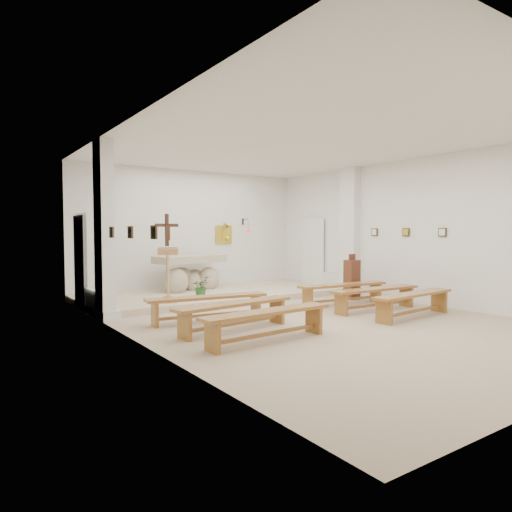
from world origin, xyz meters
TOP-DOWN VIEW (x-y plane):
  - ground at (0.00, 0.00)m, footprint 7.00×10.00m
  - wall_left at (-3.49, 0.00)m, footprint 0.02×10.00m
  - wall_right at (3.49, 0.00)m, footprint 0.02×10.00m
  - wall_back at (0.00, 4.99)m, footprint 7.00×0.02m
  - ceiling at (0.00, 0.00)m, footprint 7.00×10.00m
  - sanctuary_platform at (0.00, 3.50)m, footprint 6.98×3.00m
  - pilaster_left at (-3.37, 2.00)m, footprint 0.26×0.55m
  - pilaster_right at (3.37, 2.00)m, footprint 0.26×0.55m
  - gold_wall_relief at (1.05, 4.96)m, footprint 0.55×0.04m
  - sanctuary_lamp at (1.75, 4.71)m, footprint 0.11×0.36m
  - station_frame_left_front at (-3.47, -0.80)m, footprint 0.03×0.20m
  - station_frame_left_mid at (-3.47, 0.20)m, footprint 0.03×0.20m
  - station_frame_left_rear at (-3.47, 1.20)m, footprint 0.03×0.20m
  - station_frame_right_front at (3.47, -0.80)m, footprint 0.03×0.20m
  - station_frame_right_mid at (3.47, 0.20)m, footprint 0.03×0.20m
  - station_frame_right_rear at (3.47, 1.20)m, footprint 0.03×0.20m
  - radiator_left at (-3.43, 2.70)m, footprint 0.10×0.85m
  - radiator_right at (3.43, 2.70)m, footprint 0.10×0.85m
  - altar at (-0.47, 4.20)m, footprint 2.10×1.17m
  - lectern at (-1.85, 2.47)m, footprint 0.55×0.50m
  - crucifix_stand at (-1.62, 3.04)m, footprint 0.61×0.26m
  - potted_plant at (-0.79, 2.95)m, footprint 0.58×0.58m
  - donation_pedestal at (2.66, 1.21)m, footprint 0.33×0.33m
  - bench_left_front at (-1.81, 0.68)m, footprint 2.40×0.70m
  - bench_right_front at (1.81, 0.68)m, footprint 2.40×0.60m
  - bench_left_second at (-1.81, -0.30)m, footprint 2.40×0.67m
  - bench_right_second at (1.81, -0.30)m, footprint 2.38×0.42m
  - bench_left_third at (-1.81, -1.29)m, footprint 2.39×0.55m
  - bench_right_third at (1.81, -1.29)m, footprint 2.40×0.63m

SIDE VIEW (x-z plane):
  - ground at x=0.00m, z-range 0.00..0.00m
  - sanctuary_platform at x=0.00m, z-range 0.00..0.15m
  - radiator_left at x=-3.43m, z-range 0.01..0.53m
  - radiator_right at x=3.43m, z-range 0.01..0.53m
  - bench_left_front at x=-1.81m, z-range 0.13..0.63m
  - bench_right_front at x=1.81m, z-range 0.13..0.63m
  - bench_left_second at x=-1.81m, z-range 0.13..0.63m
  - bench_right_second at x=1.81m, z-range 0.13..0.63m
  - bench_left_third at x=-1.81m, z-range 0.13..0.63m
  - bench_right_third at x=1.81m, z-range 0.13..0.63m
  - potted_plant at x=-0.79m, z-range 0.15..0.64m
  - donation_pedestal at x=2.66m, z-range -0.07..1.10m
  - altar at x=-0.47m, z-range 0.03..1.06m
  - lectern at x=-1.85m, z-range 0.14..1.41m
  - crucifix_stand at x=-1.62m, z-range 0.31..2.31m
  - gold_wall_relief at x=1.05m, z-range 1.38..1.92m
  - station_frame_left_front at x=-3.47m, z-range 1.62..1.82m
  - station_frame_left_mid at x=-3.47m, z-range 1.62..1.82m
  - station_frame_left_rear at x=-3.47m, z-range 1.62..1.82m
  - station_frame_right_front at x=3.47m, z-range 1.62..1.82m
  - station_frame_right_mid at x=3.47m, z-range 1.62..1.82m
  - station_frame_right_rear at x=3.47m, z-range 1.62..1.82m
  - wall_left at x=-3.49m, z-range 0.00..3.50m
  - wall_right at x=3.49m, z-range 0.00..3.50m
  - wall_back at x=0.00m, z-range 0.00..3.50m
  - pilaster_left at x=-3.37m, z-range 0.00..3.50m
  - pilaster_right at x=3.37m, z-range 0.00..3.50m
  - sanctuary_lamp at x=1.75m, z-range 1.59..2.03m
  - ceiling at x=0.00m, z-range 3.48..3.50m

